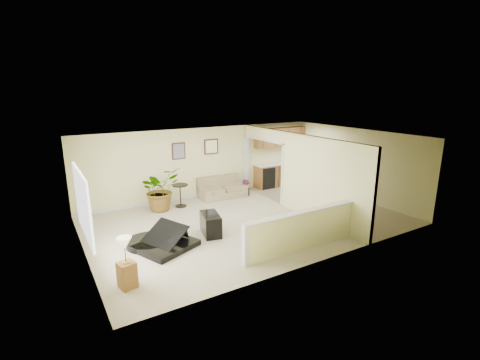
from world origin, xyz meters
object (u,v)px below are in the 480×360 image
palm_plant (160,190)px  piano_bench (211,224)px  lamp_stand (126,267)px  accent_table (180,192)px  piano (162,227)px  loveseat (221,187)px  small_plant (245,189)px

palm_plant → piano_bench: bearing=-78.8°
lamp_stand → accent_table: bearing=56.2°
piano → piano_bench: bearing=-19.2°
piano_bench → loveseat: loveseat is taller
piano → palm_plant: 2.83m
piano_bench → small_plant: 3.71m
loveseat → accent_table: 1.73m
accent_table → small_plant: (2.54, -0.03, -0.24)m
loveseat → palm_plant: 2.41m
small_plant → lamp_stand: 6.65m
loveseat → palm_plant: (-2.38, -0.26, 0.33)m
piano_bench → lamp_stand: bearing=-149.8°
accent_table → small_plant: size_ratio=1.29×
piano_bench → piano: bearing=-176.6°
lamp_stand → palm_plant: bearing=63.3°
loveseat → accent_table: size_ratio=2.23×
piano → lamp_stand: bearing=-153.0°
piano → palm_plant: palm_plant is taller
palm_plant → small_plant: (3.21, -0.06, -0.43)m
loveseat → lamp_stand: (-4.44, -4.37, 0.09)m
piano → small_plant: piano is taller
piano → piano_bench: piano is taller
piano → loveseat: piano is taller
small_plant → lamp_stand: (-5.27, -4.05, 0.20)m
piano → accent_table: piano is taller
piano → lamp_stand: piano is taller
loveseat → lamp_stand: 6.23m
piano_bench → accent_table: accent_table is taller
piano → loveseat: 4.38m
piano_bench → accent_table: 2.59m
piano → palm_plant: size_ratio=1.23×
loveseat → palm_plant: size_ratio=1.11×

